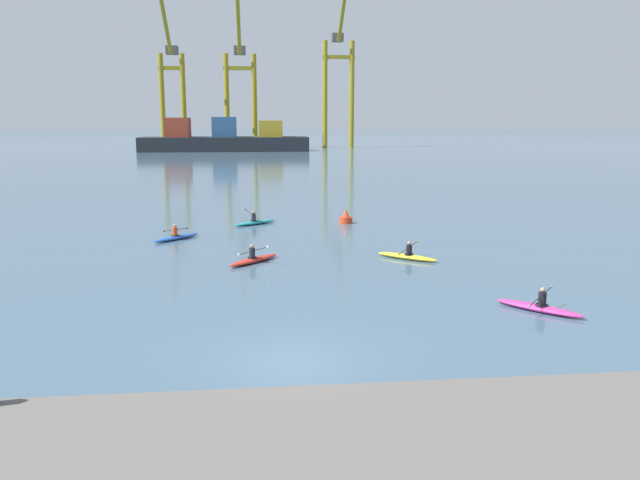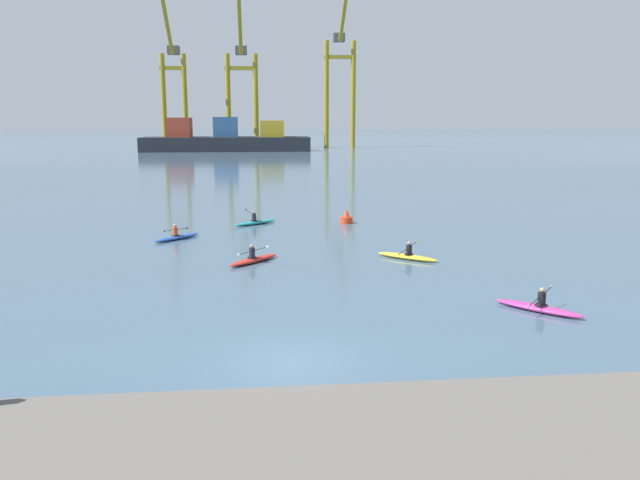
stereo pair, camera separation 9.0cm
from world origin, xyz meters
name	(u,v)px [view 2 (the right image)]	position (x,y,z in m)	size (l,w,h in m)	color
ground_plane	(291,363)	(0.00, 0.00, 0.00)	(800.00, 800.00, 0.00)	#425B70
container_barge	(225,139)	(-7.56, 127.41, 2.58)	(37.35, 9.88, 7.56)	#1E2328
gantry_crane_west	(173,80)	(-20.17, 140.62, 16.20)	(6.27, 19.85, 34.50)	olive
gantry_crane_west_mid	(242,81)	(-3.85, 139.20, 16.05)	(7.87, 18.19, 34.21)	olive
gantry_crane_east_mid	(340,76)	(20.37, 142.19, 17.52)	(7.94, 15.32, 35.96)	olive
channel_buoy	(346,218)	(5.28, 25.23, 0.36)	(0.90, 0.90, 1.00)	red
kayak_yellow	(407,256)	(6.80, 13.52, 0.17)	(2.98, 2.66, 0.95)	yellow
kayak_blue	(176,237)	(-5.76, 20.27, 0.17)	(2.75, 2.91, 0.95)	#2856B2
kayak_teal	(255,222)	(-1.04, 25.34, 0.17)	(3.10, 2.50, 1.03)	teal
kayak_magenta	(539,307)	(9.59, 4.13, 0.17)	(2.75, 2.90, 0.95)	#C13384
kayak_red	(253,259)	(-1.14, 13.56, 0.17)	(2.77, 2.88, 1.02)	red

